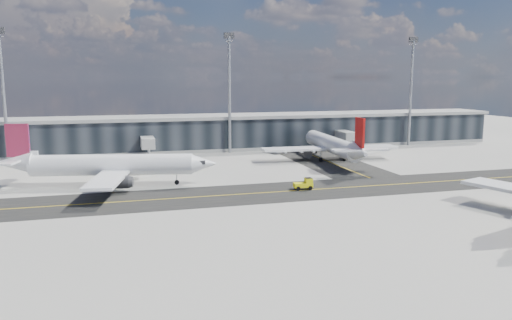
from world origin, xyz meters
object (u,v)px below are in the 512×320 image
object	(u,v)px
airliner_af	(109,165)
airliner_redtail	(332,145)
baggage_tug	(305,184)
service_van	(275,150)

from	to	relation	value
airliner_af	airliner_redtail	world-z (taller)	airliner_redtail
baggage_tug	airliner_redtail	bearing A→B (deg)	151.50
baggage_tug	service_van	distance (m)	40.23
airliner_af	airliner_redtail	xyz separation A→B (m)	(47.31, 13.27, 0.01)
airliner_redtail	service_van	world-z (taller)	airliner_redtail
baggage_tug	service_van	size ratio (longest dim) A/B	0.59
airliner_redtail	baggage_tug	xyz separation A→B (m)	(-16.11, -25.10, -2.60)
airliner_af	service_van	distance (m)	47.60
airliner_af	baggage_tug	xyz separation A→B (m)	(31.20, -11.83, -2.59)
airliner_af	baggage_tug	size ratio (longest dim) A/B	11.31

